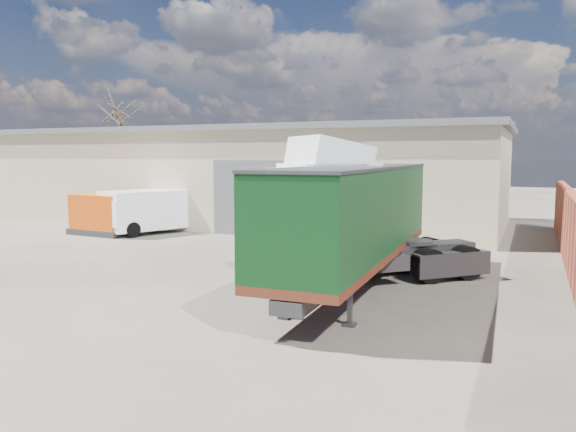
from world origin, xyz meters
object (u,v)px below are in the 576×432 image
at_px(bare_tree, 120,100).
at_px(orange_skip, 104,217).
at_px(tractor_unit, 347,222).
at_px(panel_van, 152,211).
at_px(box_trailer, 356,215).

distance_m(bare_tree, orange_skip, 16.93).
distance_m(tractor_unit, panel_van, 13.94).
bearing_deg(tractor_unit, orange_skip, -154.60).
relative_size(bare_tree, box_trailer, 0.90).
xyz_separation_m(bare_tree, tractor_unit, (23.14, -17.55, -6.08)).
xyz_separation_m(box_trailer, panel_van, (-12.75, 7.47, -1.06)).
bearing_deg(bare_tree, box_trailer, -37.82).
relative_size(tractor_unit, box_trailer, 0.59).
height_order(box_trailer, panel_van, box_trailer).
bearing_deg(bare_tree, tractor_unit, -37.18).
bearing_deg(panel_van, tractor_unit, -5.33).
bearing_deg(orange_skip, box_trailer, -17.87).
bearing_deg(box_trailer, bare_tree, 140.26).
distance_m(tractor_unit, orange_skip, 14.94).
distance_m(panel_van, orange_skip, 2.29).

